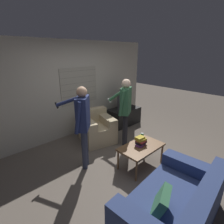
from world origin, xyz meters
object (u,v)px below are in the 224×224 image
object	(u,v)px
armchair_beige	(97,128)
book_stack	(141,141)
spare_remote	(137,142)
couch_blue	(175,207)
coffee_table	(141,148)
tv	(124,100)
soda_can	(142,136)
person_right_standing	(125,105)
person_left_standing	(83,119)

from	to	relation	value
armchair_beige	book_stack	xyz separation A→B (m)	(-0.00, -1.45, 0.20)
book_stack	spare_remote	bearing A→B (deg)	77.18
couch_blue	coffee_table	world-z (taller)	couch_blue
book_stack	coffee_table	bearing A→B (deg)	-121.43
armchair_beige	coffee_table	distance (m)	1.49
couch_blue	book_stack	xyz separation A→B (m)	(0.75, 1.17, 0.24)
tv	spare_remote	world-z (taller)	tv
coffee_table	soda_can	bearing A→B (deg)	35.69
person_right_standing	coffee_table	bearing A→B (deg)	-145.43
armchair_beige	spare_remote	distance (m)	1.33
tv	soda_can	xyz separation A→B (m)	(-1.11, -1.58, -0.28)
tv	soda_can	size ratio (longest dim) A/B	5.39
soda_can	couch_blue	bearing A→B (deg)	-126.87
couch_blue	coffee_table	xyz separation A→B (m)	(0.72, 1.13, 0.11)
person_left_standing	person_right_standing	size ratio (longest dim) A/B	1.00
coffee_table	book_stack	distance (m)	0.14
person_left_standing	soda_can	bearing A→B (deg)	-71.45
book_stack	soda_can	world-z (taller)	book_stack
person_right_standing	soda_can	distance (m)	0.83
person_left_standing	book_stack	world-z (taller)	person_left_standing
couch_blue	armchair_beige	xyz separation A→B (m)	(0.75, 2.63, 0.04)
armchair_beige	book_stack	distance (m)	1.47
tv	person_right_standing	world-z (taller)	person_right_standing
armchair_beige	person_right_standing	xyz separation A→B (m)	(0.37, -0.66, 0.71)
armchair_beige	spare_remote	bearing A→B (deg)	105.93
soda_can	person_left_standing	bearing A→B (deg)	153.02
book_stack	couch_blue	bearing A→B (deg)	-122.52
couch_blue	person_right_standing	distance (m)	2.38
couch_blue	person_right_standing	world-z (taller)	person_right_standing
person_left_standing	soda_can	distance (m)	1.37
coffee_table	tv	bearing A→B (deg)	52.18
coffee_table	tv	xyz separation A→B (m)	(1.38, 1.78, 0.39)
coffee_table	spare_remote	size ratio (longest dim) A/B	7.00
armchair_beige	person_right_standing	size ratio (longest dim) A/B	0.60
person_right_standing	couch_blue	bearing A→B (deg)	-149.61
person_left_standing	person_right_standing	bearing A→B (deg)	-41.76
tv	couch_blue	bearing A→B (deg)	30.92
book_stack	spare_remote	xyz separation A→B (m)	(0.03, 0.13, -0.07)
tv	book_stack	distance (m)	2.22
person_left_standing	book_stack	xyz separation A→B (m)	(0.88, -0.73, -0.51)
couch_blue	coffee_table	bearing A→B (deg)	52.75
person_right_standing	soda_can	bearing A→B (deg)	-130.83
coffee_table	book_stack	xyz separation A→B (m)	(0.03, 0.04, 0.13)
coffee_table	spare_remote	xyz separation A→B (m)	(0.05, 0.17, 0.06)
couch_blue	person_left_standing	xyz separation A→B (m)	(-0.13, 1.90, 0.75)
soda_can	spare_remote	distance (m)	0.23
coffee_table	person_right_standing	distance (m)	1.12
tv	soda_can	bearing A→B (deg)	31.80
tv	armchair_beige	bearing A→B (deg)	-11.28
book_stack	armchair_beige	bearing A→B (deg)	89.84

